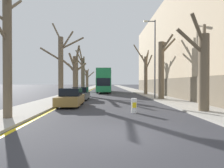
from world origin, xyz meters
The scene contains 18 objects.
ground_plane centered at (0.00, 0.00, 0.00)m, with size 300.00×300.00×0.00m, color #333338.
sidewalk_left centered at (-6.16, 50.00, 0.06)m, with size 3.12×120.00×0.12m, color #A39E93.
sidewalk_right centered at (6.16, 50.00, 0.06)m, with size 3.12×120.00×0.12m, color #A39E93.
building_facade_right centered at (12.71, 20.47, 6.88)m, with size 10.08×34.04×13.79m.
kerb_line_stripe centered at (-4.42, 50.00, 0.00)m, with size 0.24×120.00×0.01m, color yellow.
street_tree_left_0 centered at (-5.82, 2.70, 3.88)m, with size 4.21×3.72×8.81m.
street_tree_left_1 centered at (-5.57, 12.88, 3.99)m, with size 4.56×2.47×9.07m.
street_tree_left_2 centered at (-5.62, 21.90, 3.52)m, with size 4.15×3.17×7.65m.
street_tree_left_3 centered at (-5.87, 32.50, 4.26)m, with size 2.62×2.19×9.33m.
street_tree_left_4 centered at (-5.85, 41.60, 3.07)m, with size 3.58×3.89×6.61m.
street_tree_right_0 centered at (5.71, 4.61, 2.88)m, with size 2.67×1.93×6.22m.
street_tree_right_1 centered at (5.70, 13.00, 3.63)m, with size 2.08×2.93×7.13m.
street_tree_right_2 centered at (5.60, 20.69, 3.64)m, with size 2.92×4.13×7.95m.
double_decker_bus centered at (-1.03, 28.23, 2.50)m, with size 2.60×11.75×4.42m.
parked_car_0 centered at (-3.54, 8.11, 0.70)m, with size 1.79×3.94×1.49m.
parked_car_1 centered at (-3.54, 13.53, 0.68)m, with size 1.82×4.24×1.44m.
lamp_post centered at (4.98, 13.55, 5.07)m, with size 1.40×0.20×9.20m.
traffic_bollard centered at (1.22, 4.73, 0.47)m, with size 0.36×0.37×0.93m.
Camera 1 is at (-0.60, -6.54, 1.97)m, focal length 28.00 mm.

